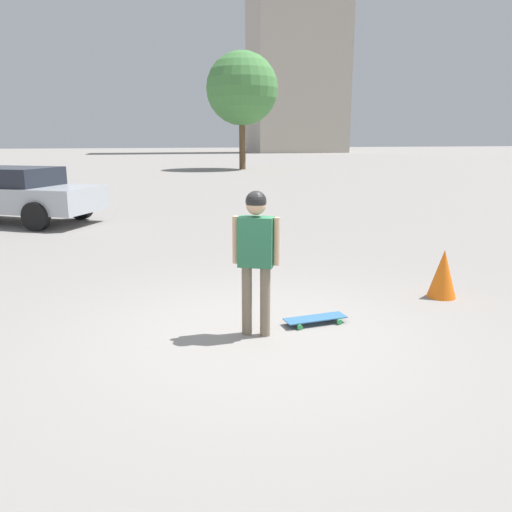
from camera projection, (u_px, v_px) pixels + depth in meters
ground_plane at (256, 334)px, 5.64m from camera, size 220.00×220.00×0.00m
person at (256, 247)px, 5.40m from camera, size 0.35×0.48×1.62m
skateboard at (315, 319)px, 5.95m from camera, size 0.33×0.77×0.08m
car_parked_near at (10, 193)px, 12.96m from camera, size 3.95×5.03×1.43m
tree_distant at (242, 89)px, 34.10m from camera, size 4.93×4.93×7.92m
traffic_cone at (443, 274)px, 6.89m from camera, size 0.39×0.39×0.68m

